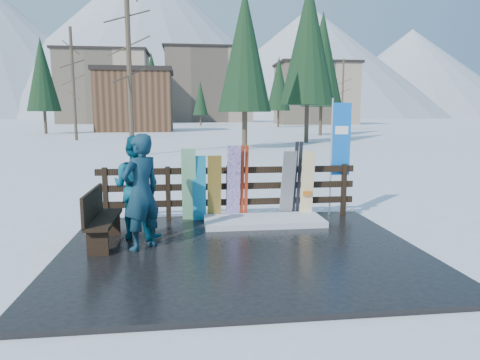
{
  "coord_description": "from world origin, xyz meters",
  "views": [
    {
      "loc": [
        -0.87,
        -6.91,
        2.32
      ],
      "look_at": [
        0.1,
        1.0,
        1.1
      ],
      "focal_mm": 32.0,
      "sensor_mm": 36.0,
      "label": 1
    }
  ],
  "objects": [
    {
      "name": "snowboard_5",
      "position": [
        1.69,
        1.98,
        0.82
      ],
      "size": [
        0.28,
        0.21,
        1.48
      ],
      "primitive_type": "cube",
      "rotation": [
        0.13,
        0.0,
        0.0
      ],
      "color": "white",
      "rests_on": "deck"
    },
    {
      "name": "snowboard_1",
      "position": [
        -0.86,
        1.98,
        0.86
      ],
      "size": [
        0.29,
        0.41,
        1.57
      ],
      "primitive_type": "cube",
      "rotation": [
        0.24,
        0.0,
        0.0
      ],
      "color": "silver",
      "rests_on": "deck"
    },
    {
      "name": "resort_buildings",
      "position": [
        1.03,
        115.41,
        9.81
      ],
      "size": [
        73.0,
        87.6,
        22.6
      ],
      "color": "tan",
      "rests_on": "ground"
    },
    {
      "name": "snowboard_2",
      "position": [
        -0.32,
        1.98,
        0.79
      ],
      "size": [
        0.29,
        0.37,
        1.41
      ],
      "primitive_type": "cube",
      "rotation": [
        0.24,
        0.0,
        0.0
      ],
      "color": "yellow",
      "rests_on": "deck"
    },
    {
      "name": "person_back",
      "position": [
        -1.81,
        0.91,
        1.02
      ],
      "size": [
        1.12,
        1.02,
        1.88
      ],
      "primitive_type": "imported",
      "rotation": [
        0.0,
        0.0,
        2.73
      ],
      "color": "#094C64",
      "rests_on": "deck"
    },
    {
      "name": "bench",
      "position": [
        -2.4,
        0.52,
        0.6
      ],
      "size": [
        0.41,
        1.5,
        0.97
      ],
      "color": "black",
      "rests_on": "deck"
    },
    {
      "name": "snowboard_4",
      "position": [
        1.26,
        1.98,
        0.82
      ],
      "size": [
        0.29,
        0.42,
        1.49
      ],
      "primitive_type": "cube",
      "rotation": [
        0.26,
        0.0,
        0.0
      ],
      "color": "black",
      "rests_on": "deck"
    },
    {
      "name": "ski_pair_a",
      "position": [
        0.32,
        2.05,
        0.88
      ],
      "size": [
        0.16,
        0.25,
        1.61
      ],
      "color": "#A52D14",
      "rests_on": "deck"
    },
    {
      "name": "deck",
      "position": [
        0.0,
        0.0,
        0.04
      ],
      "size": [
        6.0,
        5.0,
        0.08
      ],
      "primitive_type": "cube",
      "color": "black",
      "rests_on": "ground"
    },
    {
      "name": "rental_flag",
      "position": [
        2.47,
        2.25,
        1.69
      ],
      "size": [
        0.45,
        0.04,
        2.6
      ],
      "color": "silver",
      "rests_on": "deck"
    },
    {
      "name": "snowboard_3",
      "position": [
        0.08,
        1.98,
        0.89
      ],
      "size": [
        0.28,
        0.38,
        1.62
      ],
      "primitive_type": "cube",
      "rotation": [
        0.22,
        0.0,
        0.0
      ],
      "color": "white",
      "rests_on": "deck"
    },
    {
      "name": "mountains",
      "position": [
        -10.5,
        328.41,
        50.2
      ],
      "size": [
        520.0,
        260.0,
        120.0
      ],
      "color": "white",
      "rests_on": "ground"
    },
    {
      "name": "snow_patch",
      "position": [
        0.67,
        1.6,
        0.14
      ],
      "size": [
        2.45,
        1.0,
        0.12
      ],
      "primitive_type": "cube",
      "color": "white",
      "rests_on": "deck"
    },
    {
      "name": "person_front",
      "position": [
        -1.65,
        0.22,
        1.05
      ],
      "size": [
        0.83,
        0.82,
        1.94
      ],
      "primitive_type": "imported",
      "rotation": [
        0.0,
        0.0,
        3.89
      ],
      "color": "#15444B",
      "rests_on": "deck"
    },
    {
      "name": "snowboard_0",
      "position": [
        -0.64,
        1.98,
        0.78
      ],
      "size": [
        0.28,
        0.24,
        1.41
      ],
      "primitive_type": "cube",
      "rotation": [
        0.15,
        0.0,
        0.0
      ],
      "color": "#1E90B8",
      "rests_on": "deck"
    },
    {
      "name": "ski_pair_b",
      "position": [
        1.48,
        2.05,
        0.92
      ],
      "size": [
        0.17,
        0.28,
        1.68
      ],
      "color": "black",
      "rests_on": "deck"
    },
    {
      "name": "fence",
      "position": [
        0.0,
        2.2,
        0.74
      ],
      "size": [
        5.6,
        0.1,
        1.15
      ],
      "color": "black",
      "rests_on": "deck"
    },
    {
      "name": "trees",
      "position": [
        4.85,
        48.26,
        5.81
      ],
      "size": [
        42.1,
        68.73,
        12.81
      ],
      "color": "#382B1E",
      "rests_on": "ground"
    },
    {
      "name": "ground",
      "position": [
        0.0,
        0.0,
        0.0
      ],
      "size": [
        700.0,
        700.0,
        0.0
      ],
      "primitive_type": "plane",
      "color": "white",
      "rests_on": "ground"
    }
  ]
}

